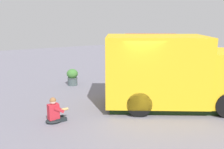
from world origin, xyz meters
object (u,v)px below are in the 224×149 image
food_truck (172,74)px  person_customer (55,113)px  planter_flowering_near (153,67)px  planter_flowering_far (72,77)px

food_truck → person_customer: size_ratio=6.57×
food_truck → person_customer: food_truck is taller
food_truck → planter_flowering_near: food_truck is taller
food_truck → planter_flowering_far: size_ratio=6.69×
planter_flowering_near → food_truck: bearing=147.9°
food_truck → planter_flowering_near: bearing=-32.1°
person_customer → planter_flowering_far: bearing=-28.2°
person_customer → food_truck: bearing=-100.1°
planter_flowering_near → planter_flowering_far: bearing=91.1°
person_customer → planter_flowering_near: (4.01, -7.10, 0.10)m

